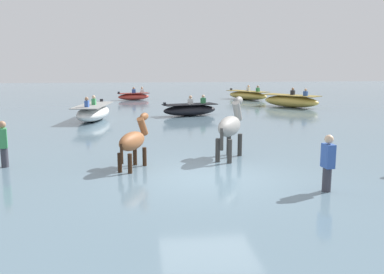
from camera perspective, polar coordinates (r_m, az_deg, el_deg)
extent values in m
plane|color=#666051|center=(10.82, 2.29, -7.13)|extent=(120.00, 120.00, 0.00)
cube|color=slate|center=(20.49, -2.14, 1.51)|extent=(90.00, 90.00, 0.33)
ellipsoid|color=gray|center=(12.59, 5.14, 1.48)|extent=(1.20, 1.57, 0.60)
cylinder|color=#31312F|center=(13.28, 5.03, -1.65)|extent=(0.14, 0.14, 1.03)
cylinder|color=#31312F|center=(13.18, 6.53, -1.77)|extent=(0.14, 0.14, 1.03)
cylinder|color=#31312F|center=(12.30, 3.53, -2.57)|extent=(0.14, 0.14, 1.03)
cylinder|color=#31312F|center=(12.19, 5.14, -2.71)|extent=(0.14, 0.14, 1.03)
cylinder|color=gray|center=(13.29, 6.20, 3.56)|extent=(0.48, 0.60, 0.69)
ellipsoid|color=gray|center=(13.41, 6.41, 4.98)|extent=(0.44, 0.56, 0.26)
cylinder|color=#31312F|center=(11.96, 4.08, -0.31)|extent=(0.10, 0.10, 0.65)
ellipsoid|color=brown|center=(11.46, -8.19, -0.56)|extent=(0.94, 1.32, 0.50)
cylinder|color=black|center=(12.05, -7.78, -3.33)|extent=(0.12, 0.12, 0.85)
cylinder|color=black|center=(11.92, -6.48, -3.45)|extent=(0.12, 0.12, 0.85)
cylinder|color=black|center=(11.29, -9.81, -4.28)|extent=(0.12, 0.12, 0.85)
cylinder|color=black|center=(11.15, -8.45, -4.43)|extent=(0.12, 0.12, 0.85)
cylinder|color=brown|center=(11.99, -6.77, 1.47)|extent=(0.38, 0.50, 0.58)
ellipsoid|color=brown|center=(12.06, -6.54, 2.80)|extent=(0.35, 0.47, 0.22)
cylinder|color=black|center=(10.99, -9.59, -2.28)|extent=(0.08, 0.08, 0.54)
ellipsoid|color=gold|center=(28.66, 13.35, 4.77)|extent=(3.60, 3.90, 0.77)
cube|color=olive|center=(28.62, 13.39, 5.57)|extent=(3.46, 3.74, 0.04)
cube|color=#3356A8|center=(27.98, 15.24, 5.74)|extent=(0.31, 0.31, 0.30)
sphere|color=tan|center=(27.97, 15.27, 6.23)|extent=(0.18, 0.18, 0.18)
cube|color=#232328|center=(28.78, 13.59, 5.92)|extent=(0.31, 0.31, 0.30)
sphere|color=#A37556|center=(28.76, 13.61, 6.40)|extent=(0.18, 0.18, 0.18)
ellipsoid|color=silver|center=(21.89, -13.32, 3.22)|extent=(1.90, 4.08, 0.76)
cube|color=gray|center=(21.85, -13.36, 4.26)|extent=(1.82, 3.92, 0.04)
cube|color=black|center=(23.67, -12.25, 4.89)|extent=(0.17, 0.14, 0.18)
cube|color=#3356A8|center=(20.78, -14.17, 4.41)|extent=(0.21, 0.28, 0.30)
sphere|color=#A37556|center=(20.76, -14.20, 5.07)|extent=(0.18, 0.18, 0.18)
cube|color=#388E51|center=(21.83, -13.26, 4.70)|extent=(0.21, 0.28, 0.30)
sphere|color=beige|center=(21.81, -13.29, 5.33)|extent=(0.18, 0.18, 0.18)
ellipsoid|color=gold|center=(33.98, 7.60, 5.63)|extent=(3.12, 3.81, 0.65)
cube|color=olive|center=(33.96, 7.61, 6.21)|extent=(3.00, 3.66, 0.04)
cube|color=black|center=(35.18, 5.37, 6.50)|extent=(0.20, 0.19, 0.18)
cube|color=#388E51|center=(33.23, 8.98, 6.39)|extent=(0.30, 0.32, 0.30)
sphere|color=#A37556|center=(33.22, 8.99, 6.80)|extent=(0.18, 0.18, 0.18)
cube|color=white|center=(34.00, 7.71, 6.50)|extent=(0.30, 0.32, 0.30)
sphere|color=tan|center=(33.99, 7.72, 6.90)|extent=(0.18, 0.18, 0.18)
ellipsoid|color=black|center=(23.25, -0.29, 3.69)|extent=(3.28, 1.92, 0.61)
cube|color=black|center=(23.21, -0.29, 4.48)|extent=(3.15, 1.84, 0.04)
cube|color=black|center=(22.68, -3.77, 4.51)|extent=(0.16, 0.19, 0.18)
cube|color=#388E51|center=(23.65, 1.54, 4.99)|extent=(0.30, 0.25, 0.30)
sphere|color=beige|center=(23.63, 1.54, 5.57)|extent=(0.18, 0.18, 0.18)
cube|color=white|center=(23.13, -0.22, 4.88)|extent=(0.30, 0.25, 0.30)
sphere|color=tan|center=(23.11, -0.22, 5.48)|extent=(0.18, 0.18, 0.18)
ellipsoid|color=#BC382D|center=(33.69, -7.97, 5.47)|extent=(2.68, 1.63, 0.51)
cube|color=maroon|center=(33.67, -7.98, 5.93)|extent=(2.57, 1.56, 0.04)
cube|color=black|center=(33.35, -9.98, 5.96)|extent=(0.16, 0.19, 0.18)
cube|color=white|center=(33.88, -6.84, 6.27)|extent=(0.30, 0.25, 0.30)
sphere|color=tan|center=(33.87, -6.85, 6.67)|extent=(0.18, 0.18, 0.18)
cube|color=#3356A8|center=(33.60, -7.96, 6.21)|extent=(0.30, 0.25, 0.30)
sphere|color=#A37556|center=(33.59, -7.97, 6.62)|extent=(0.18, 0.18, 0.18)
cylinder|color=#383842|center=(12.81, -24.16, -3.27)|extent=(0.20, 0.20, 0.88)
cube|color=#388E51|center=(12.68, -24.39, -0.14)|extent=(0.27, 0.36, 0.54)
sphere|color=#A37556|center=(12.62, -24.51, 1.56)|extent=(0.20, 0.20, 0.20)
cylinder|color=#383842|center=(9.99, 17.88, -6.44)|extent=(0.20, 0.20, 0.88)
cube|color=#3356A8|center=(9.82, 18.10, -2.46)|extent=(0.22, 0.33, 0.54)
sphere|color=beige|center=(9.75, 18.22, -0.28)|extent=(0.20, 0.20, 0.20)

